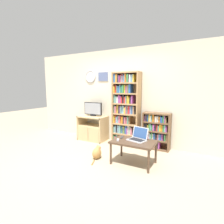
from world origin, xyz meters
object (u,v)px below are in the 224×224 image
bookshelf_short (156,131)px  laptop (138,137)px  bookshelf_tall (125,109)px  television (93,109)px  coffee_table (134,144)px  remote_far_from_laptop (118,140)px  cat (97,153)px  tv_stand (92,128)px  remote_near_laptop (122,137)px

bookshelf_short → laptop: size_ratio=2.20×
bookshelf_tall → television: bearing=-174.7°
coffee_table → remote_far_from_laptop: 0.33m
bookshelf_tall → cat: bearing=-95.4°
tv_stand → remote_near_laptop: bearing=-31.7°
tv_stand → television: 0.56m
remote_far_from_laptop → cat: remote_far_from_laptop is taller
bookshelf_tall → remote_near_laptop: 1.15m
bookshelf_short → remote_near_laptop: bearing=-115.3°
laptop → cat: laptop is taller
bookshelf_short → laptop: 1.01m
tv_stand → remote_near_laptop: tv_stand is taller
tv_stand → coffee_table: tv_stand is taller
laptop → cat: bearing=-149.3°
television → cat: bearing=-51.9°
bookshelf_tall → laptop: bearing=-53.1°
bookshelf_short → laptop: bookshelf_short is taller
laptop → cat: (-0.85, -0.24, -0.41)m
cat → coffee_table: bearing=9.6°
remote_far_from_laptop → cat: 0.61m
television → laptop: (1.74, -0.89, -0.37)m
television → laptop: 1.99m
tv_stand → cat: bearing=-50.8°
bookshelf_short → remote_far_from_laptop: bearing=-111.0°
remote_near_laptop → cat: bearing=-167.2°
television → remote_far_from_laptop: 1.81m
tv_stand → bookshelf_short: (1.85, 0.15, 0.11)m
tv_stand → bookshelf_short: 1.86m
coffee_table → remote_far_from_laptop: size_ratio=5.29×
laptop → remote_far_from_laptop: laptop is taller
television → bookshelf_tall: (1.00, 0.09, 0.05)m
remote_near_laptop → remote_far_from_laptop: bearing=-101.3°
laptop → remote_far_from_laptop: 0.42m
television → tv_stand: bearing=-100.4°
bookshelf_short → laptop: bearing=-96.0°
tv_stand → remote_near_laptop: (1.38, -0.85, 0.13)m
tv_stand → bookshelf_tall: bookshelf_tall is taller
laptop → remote_near_laptop: size_ratio=2.54×
television → cat: (0.89, -1.13, -0.79)m
tv_stand → television: (0.01, 0.04, 0.56)m
bookshelf_tall → bookshelf_short: bearing=1.2°
cat → remote_near_laptop: bearing=25.7°
remote_far_from_laptop → remote_near_laptop: bearing=68.4°
coffee_table → television: bearing=149.7°
coffee_table → cat: size_ratio=1.88×
remote_near_laptop → bookshelf_tall: bearing=96.8°
tv_stand → bookshelf_tall: size_ratio=0.43×
television → remote_far_from_laptop: (1.38, -1.10, -0.43)m
bookshelf_tall → remote_far_from_laptop: size_ratio=11.90×
television → remote_near_laptop: bearing=-32.9°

